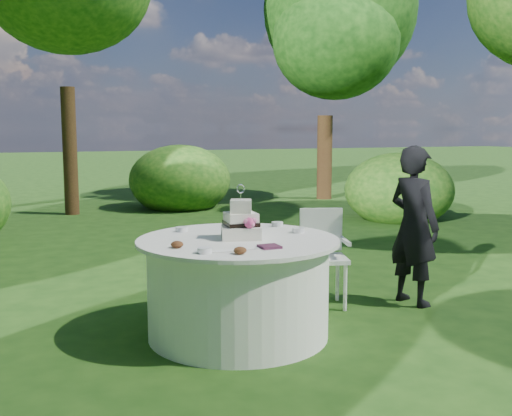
# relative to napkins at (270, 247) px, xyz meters

# --- Properties ---
(ground) EXTENTS (80.00, 80.00, 0.00)m
(ground) POSITION_rel_napkins_xyz_m (-0.08, 0.42, -0.78)
(ground) COLOR #183B10
(ground) RESTS_ON ground
(napkins) EXTENTS (0.14, 0.14, 0.02)m
(napkins) POSITION_rel_napkins_xyz_m (0.00, 0.00, 0.00)
(napkins) COLOR #4C2039
(napkins) RESTS_ON table
(feather_plume) EXTENTS (0.48, 0.07, 0.01)m
(feather_plume) POSITION_rel_napkins_xyz_m (-0.32, -0.00, -0.00)
(feather_plume) COLOR white
(feather_plume) RESTS_ON table
(guest) EXTENTS (0.45, 0.59, 1.46)m
(guest) POSITION_rel_napkins_xyz_m (1.71, 0.63, -0.05)
(guest) COLOR black
(guest) RESTS_ON ground
(table) EXTENTS (1.56, 1.56, 0.77)m
(table) POSITION_rel_napkins_xyz_m (-0.08, 0.42, -0.39)
(table) COLOR white
(table) RESTS_ON ground
(cake) EXTENTS (0.37, 0.37, 0.42)m
(cake) POSITION_rel_napkins_xyz_m (-0.05, 0.43, 0.10)
(cake) COLOR white
(cake) RESTS_ON table
(chair) EXTENTS (0.50, 0.50, 0.88)m
(chair) POSITION_rel_napkins_xyz_m (0.94, 0.93, -0.26)
(chair) COLOR white
(chair) RESTS_ON ground
(votives) EXTENTS (1.05, 0.99, 0.04)m
(votives) POSITION_rel_napkins_xyz_m (0.00, 0.55, 0.01)
(votives) COLOR white
(votives) RESTS_ON table
(petal_cups) EXTENTS (0.93, 1.04, 0.05)m
(petal_cups) POSITION_rel_napkins_xyz_m (-0.21, 0.32, 0.02)
(petal_cups) COLOR #562D16
(petal_cups) RESTS_ON table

